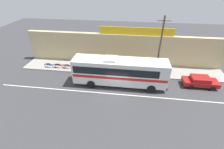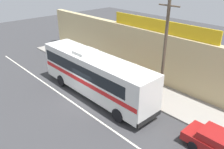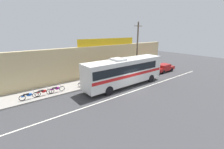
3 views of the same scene
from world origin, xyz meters
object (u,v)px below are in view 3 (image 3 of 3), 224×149
motorcycle_red (43,92)px  motorcycle_green (28,95)px  intercity_bus (125,71)px  utility_pole (137,48)px  motorcycle_blue (57,89)px  motorcycle_black (84,83)px  pedestrian_near_shop (109,70)px  parked_car (164,68)px

motorcycle_red → motorcycle_green: size_ratio=0.98×
intercity_bus → utility_pole: bearing=26.9°
motorcycle_blue → motorcycle_red: bearing=179.0°
motorcycle_blue → motorcycle_black: bearing=-1.3°
intercity_bus → pedestrian_near_shop: intercity_bus is taller
motorcycle_black → motorcycle_blue: size_ratio=1.01×
intercity_bus → motorcycle_black: size_ratio=6.33×
motorcycle_blue → motorcycle_green: same height
intercity_bus → motorcycle_red: (-9.46, 2.91, -1.50)m
motorcycle_black → motorcycle_green: bearing=179.7°
utility_pole → pedestrian_near_shop: size_ratio=4.76×
motorcycle_red → motorcycle_green: same height
motorcycle_green → pedestrian_near_shop: size_ratio=1.08×
parked_car → motorcycle_black: 14.95m
intercity_bus → motorcycle_blue: intercity_bus is taller
utility_pole → pedestrian_near_shop: 5.63m
motorcycle_red → pedestrian_near_shop: pedestrian_near_shop is taller
parked_car → motorcycle_black: size_ratio=2.30×
parked_car → intercity_bus: bearing=-174.8°
motorcycle_green → motorcycle_red: bearing=3.0°
intercity_bus → pedestrian_near_shop: bearing=80.5°
motorcycle_black → motorcycle_blue: 3.54m
motorcycle_blue → motorcycle_red: size_ratio=1.01×
utility_pole → motorcycle_blue: bearing=178.3°
motorcycle_black → pedestrian_near_shop: size_ratio=1.07×
intercity_bus → motorcycle_black: 5.47m
motorcycle_red → intercity_bus: bearing=-17.1°
parked_car → motorcycle_red: bearing=174.4°
motorcycle_green → motorcycle_blue: bearing=1.0°
utility_pole → motorcycle_blue: utility_pole is taller
intercity_bus → utility_pole: (4.92, 2.50, 2.32)m
motorcycle_blue → pedestrian_near_shop: pedestrian_near_shop is taller
parked_car → utility_pole: size_ratio=0.52×
motorcycle_green → pedestrian_near_shop: (11.66, 1.60, 0.58)m
intercity_bus → motorcycle_black: (-4.46, 2.80, -1.50)m
parked_car → motorcycle_green: bearing=174.9°
utility_pole → motorcycle_red: (-14.38, 0.41, -3.82)m
pedestrian_near_shop → motorcycle_green: bearing=-172.2°
motorcycle_black → motorcycle_green: size_ratio=1.00×
utility_pole → motorcycle_black: bearing=178.2°
motorcycle_black → motorcycle_blue: same height
intercity_bus → motorcycle_blue: size_ratio=6.39×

